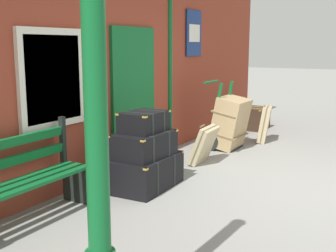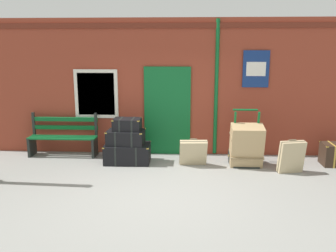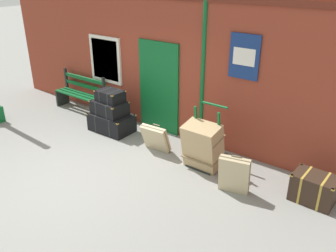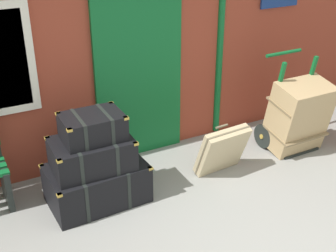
# 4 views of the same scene
# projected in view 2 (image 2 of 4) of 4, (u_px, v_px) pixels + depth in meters

# --- Properties ---
(ground_plane) EXTENTS (60.00, 60.00, 0.00)m
(ground_plane) POSITION_uv_depth(u_px,v_px,m) (161.00, 192.00, 6.48)
(ground_plane) COLOR gray
(brick_facade) EXTENTS (10.40, 0.35, 3.20)m
(brick_facade) POSITION_uv_depth(u_px,v_px,m) (168.00, 87.00, 8.67)
(brick_facade) COLOR brown
(brick_facade) RESTS_ON ground
(platform_bench) EXTENTS (1.60, 0.43, 1.01)m
(platform_bench) POSITION_uv_depth(u_px,v_px,m) (63.00, 137.00, 8.63)
(platform_bench) COLOR #0F5B28
(platform_bench) RESTS_ON ground
(steamer_trunk_base) EXTENTS (1.03, 0.68, 0.43)m
(steamer_trunk_base) POSITION_uv_depth(u_px,v_px,m) (128.00, 153.00, 8.14)
(steamer_trunk_base) COLOR black
(steamer_trunk_base) RESTS_ON ground
(steamer_trunk_middle) EXTENTS (0.83, 0.58, 0.33)m
(steamer_trunk_middle) POSITION_uv_depth(u_px,v_px,m) (126.00, 137.00, 8.05)
(steamer_trunk_middle) COLOR black
(steamer_trunk_middle) RESTS_ON steamer_trunk_base
(steamer_trunk_top) EXTENTS (0.62, 0.46, 0.27)m
(steamer_trunk_top) POSITION_uv_depth(u_px,v_px,m) (127.00, 124.00, 8.01)
(steamer_trunk_top) COLOR black
(steamer_trunk_top) RESTS_ON steamer_trunk_middle
(porters_trolley) EXTENTS (0.71, 0.56, 1.20)m
(porters_trolley) POSITION_uv_depth(u_px,v_px,m) (245.00, 152.00, 8.01)
(porters_trolley) COLOR black
(porters_trolley) RESTS_ON ground
(large_brown_trunk) EXTENTS (0.70, 0.60, 0.95)m
(large_brown_trunk) POSITION_uv_depth(u_px,v_px,m) (246.00, 145.00, 7.79)
(large_brown_trunk) COLOR tan
(large_brown_trunk) RESTS_ON ground
(suitcase_umber) EXTENTS (0.61, 0.37, 0.61)m
(suitcase_umber) POSITION_uv_depth(u_px,v_px,m) (193.00, 153.00, 7.88)
(suitcase_umber) COLOR tan
(suitcase_umber) RESTS_ON ground
(suitcase_brown) EXTENTS (0.56, 0.36, 0.71)m
(suitcase_brown) POSITION_uv_depth(u_px,v_px,m) (291.00, 157.00, 7.42)
(suitcase_brown) COLOR tan
(suitcase_brown) RESTS_ON ground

